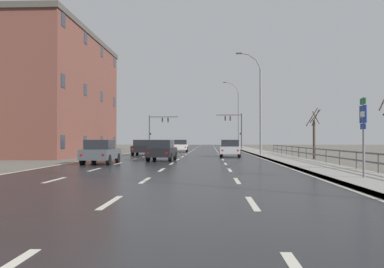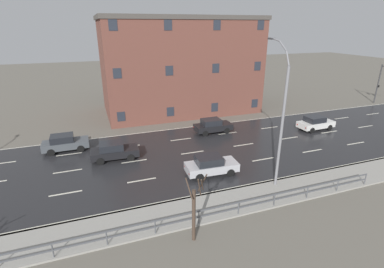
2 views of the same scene
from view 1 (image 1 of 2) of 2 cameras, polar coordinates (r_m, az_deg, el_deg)
ground_plane at (r=50.61m, az=-0.32°, el=-2.67°), size 160.00×160.00×0.12m
road_asphalt_strip at (r=62.59m, az=0.21°, el=-2.25°), size 14.00×120.00×0.03m
sidewalk_right at (r=62.83m, az=7.92°, el=-2.19°), size 3.00×120.00×0.12m
guardrail at (r=28.19m, az=17.69°, el=-2.54°), size 0.07×39.46×1.00m
street_lamp_midground at (r=41.14m, az=9.42°, el=4.08°), size 2.55×0.24×10.38m
street_lamp_distant at (r=71.53m, az=6.44°, el=2.53°), size 2.82×0.24×11.80m
highway_sign at (r=16.90m, az=23.02°, el=0.88°), size 0.09×0.68×3.21m
traffic_signal_right at (r=68.66m, az=6.15°, el=1.29°), size 4.32×0.36×6.02m
traffic_signal_left at (r=70.05m, az=-5.00°, el=1.16°), size 5.07×0.36×5.78m
car_near_left at (r=30.20m, az=-4.27°, el=-2.27°), size 1.99×4.18×1.57m
car_near_right at (r=41.43m, az=-6.96°, el=-1.88°), size 1.85×4.10×1.57m
car_mid_centre at (r=26.77m, az=-12.76°, el=-2.44°), size 1.87×4.11×1.57m
car_far_right at (r=36.96m, az=5.40°, el=-2.01°), size 2.02×4.19×1.57m
car_distant at (r=52.35m, az=-1.61°, el=-1.66°), size 1.94×4.15×1.57m
brick_building at (r=44.02m, az=-20.29°, el=5.18°), size 10.76×20.25×12.25m
bare_tree_mid at (r=34.15m, az=16.85°, el=-0.21°), size 1.15×1.02×4.22m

